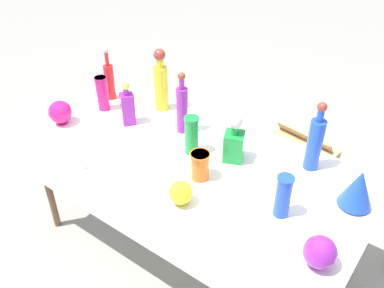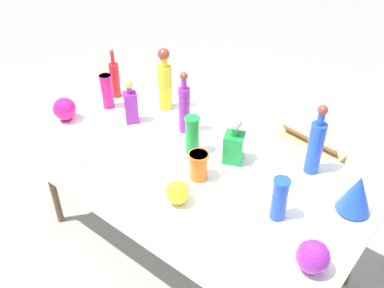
% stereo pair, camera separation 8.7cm
% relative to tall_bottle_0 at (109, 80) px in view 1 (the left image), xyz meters
% --- Properties ---
extents(ground_plane, '(40.00, 40.00, 0.00)m').
position_rel_tall_bottle_0_xyz_m(ground_plane, '(0.85, -0.22, -0.90)').
color(ground_plane, gray).
extents(display_table, '(1.98, 0.98, 0.76)m').
position_rel_tall_bottle_0_xyz_m(display_table, '(0.85, -0.25, -0.19)').
color(display_table, white).
rests_on(display_table, ground).
extents(tall_bottle_0, '(0.06, 0.06, 0.37)m').
position_rel_tall_bottle_0_xyz_m(tall_bottle_0, '(0.00, 0.00, 0.00)').
color(tall_bottle_0, red).
rests_on(tall_bottle_0, display_table).
extents(tall_bottle_1, '(0.08, 0.08, 0.40)m').
position_rel_tall_bottle_0_xyz_m(tall_bottle_1, '(1.41, 0.10, 0.03)').
color(tall_bottle_1, blue).
rests_on(tall_bottle_1, display_table).
extents(tall_bottle_2, '(0.07, 0.07, 0.39)m').
position_rel_tall_bottle_0_xyz_m(tall_bottle_2, '(0.64, -0.03, 0.03)').
color(tall_bottle_2, purple).
rests_on(tall_bottle_2, display_table).
extents(tall_bottle_3, '(0.09, 0.09, 0.42)m').
position_rel_tall_bottle_0_xyz_m(tall_bottle_3, '(0.37, 0.10, 0.05)').
color(tall_bottle_3, yellow).
rests_on(tall_bottle_3, display_table).
extents(square_decanter_0, '(0.11, 0.11, 0.29)m').
position_rel_tall_bottle_0_xyz_m(square_decanter_0, '(0.31, -0.16, -0.02)').
color(square_decanter_0, purple).
rests_on(square_decanter_0, display_table).
extents(square_decanter_1, '(0.14, 0.14, 0.28)m').
position_rel_tall_bottle_0_xyz_m(square_decanter_1, '(1.03, -0.08, -0.02)').
color(square_decanter_1, '#198C38').
rests_on(square_decanter_1, display_table).
extents(slender_vase_0, '(0.09, 0.09, 0.23)m').
position_rel_tall_bottle_0_xyz_m(slender_vase_0, '(0.81, -0.17, -0.02)').
color(slender_vase_0, '#198C38').
rests_on(slender_vase_0, display_table).
extents(slender_vase_1, '(0.08, 0.08, 0.23)m').
position_rel_tall_bottle_0_xyz_m(slender_vase_1, '(0.07, -0.13, -0.02)').
color(slender_vase_1, '#C61972').
rests_on(slender_vase_1, display_table).
extents(slender_vase_2, '(0.11, 0.11, 0.16)m').
position_rel_tall_bottle_0_xyz_m(slender_vase_2, '(0.98, -0.32, -0.05)').
color(slender_vase_2, orange).
rests_on(slender_vase_2, display_table).
extents(slender_vase_3, '(0.08, 0.08, 0.23)m').
position_rel_tall_bottle_0_xyz_m(slender_vase_3, '(1.44, -0.31, -0.02)').
color(slender_vase_3, blue).
rests_on(slender_vase_3, display_table).
extents(fluted_vase_0, '(0.17, 0.17, 0.21)m').
position_rel_tall_bottle_0_xyz_m(fluted_vase_0, '(1.70, -0.05, -0.03)').
color(fluted_vase_0, blue).
rests_on(fluted_vase_0, display_table).
extents(round_bowl_0, '(0.14, 0.14, 0.15)m').
position_rel_tall_bottle_0_xyz_m(round_bowl_0, '(1.70, -0.49, -0.06)').
color(round_bowl_0, purple).
rests_on(round_bowl_0, display_table).
extents(round_bowl_1, '(0.12, 0.12, 0.13)m').
position_rel_tall_bottle_0_xyz_m(round_bowl_1, '(1.01, -0.54, -0.07)').
color(round_bowl_1, yellow).
rests_on(round_bowl_1, display_table).
extents(round_bowl_2, '(0.14, 0.14, 0.15)m').
position_rel_tall_bottle_0_xyz_m(round_bowl_2, '(-0.02, -0.41, -0.06)').
color(round_bowl_2, '#C61972').
rests_on(round_bowl_2, display_table).
extents(price_tag_left, '(0.05, 0.01, 0.04)m').
position_rel_tall_bottle_0_xyz_m(price_tag_left, '(0.55, -0.61, -0.12)').
color(price_tag_left, white).
rests_on(price_tag_left, display_table).
extents(price_tag_center, '(0.05, 0.03, 0.05)m').
position_rel_tall_bottle_0_xyz_m(price_tag_center, '(0.42, -0.64, -0.12)').
color(price_tag_center, white).
rests_on(price_tag_center, display_table).
extents(cardboard_box_behind_left, '(0.55, 0.45, 0.48)m').
position_rel_tall_bottle_0_xyz_m(cardboard_box_behind_left, '(1.11, 0.70, -0.70)').
color(cardboard_box_behind_left, tan).
rests_on(cardboard_box_behind_left, ground).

